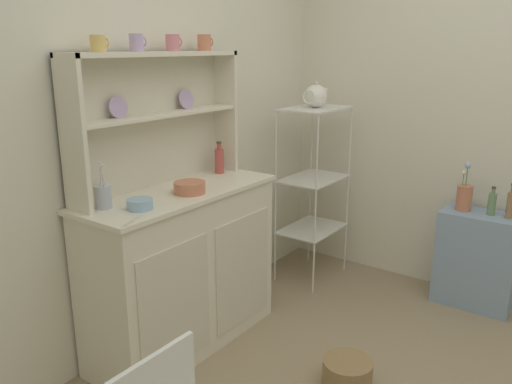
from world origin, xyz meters
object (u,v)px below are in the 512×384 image
at_px(bowl_mixing_large, 140,204).
at_px(utensil_jar, 103,196).
at_px(hutch_shelf_unit, 154,110).
at_px(cup_gold_0, 98,43).
at_px(floor_basket, 347,374).
at_px(oil_bottle, 492,203).
at_px(vinegar_bottle, 511,204).
at_px(bakers_rack, 313,172).
at_px(jam_bottle, 219,160).
at_px(flower_vase, 464,195).
at_px(porcelain_teapot, 316,96).
at_px(side_shelf_blue, 477,259).
at_px(hutch_cabinet, 183,268).

relative_size(bowl_mixing_large, utensil_jar, 0.57).
height_order(hutch_shelf_unit, cup_gold_0, cup_gold_0).
bearing_deg(floor_basket, oil_bottle, -14.14).
height_order(floor_basket, vinegar_bottle, vinegar_bottle).
distance_m(hutch_shelf_unit, oil_bottle, 2.14).
relative_size(bakers_rack, jam_bottle, 6.46).
bearing_deg(floor_basket, vinegar_bottle, -18.47).
height_order(cup_gold_0, flower_vase, cup_gold_0).
height_order(utensil_jar, vinegar_bottle, utensil_jar).
xyz_separation_m(porcelain_teapot, vinegar_bottle, (0.26, -1.25, -0.61)).
bearing_deg(side_shelf_blue, utensil_jar, 145.83).
relative_size(utensil_jar, vinegar_bottle, 1.00).
xyz_separation_m(hutch_shelf_unit, bowl_mixing_large, (-0.34, -0.24, -0.39)).
distance_m(cup_gold_0, porcelain_teapot, 1.62).
relative_size(porcelain_teapot, vinegar_bottle, 1.12).
height_order(bowl_mixing_large, utensil_jar, utensil_jar).
relative_size(hutch_cabinet, jam_bottle, 6.06).
height_order(floor_basket, bowl_mixing_large, bowl_mixing_large).
height_order(bowl_mixing_large, jam_bottle, jam_bottle).
bearing_deg(floor_basket, cup_gold_0, 116.87).
bearing_deg(porcelain_teapot, floor_basket, -141.70).
bearing_deg(porcelain_teapot, side_shelf_blue, -76.81).
distance_m(hutch_cabinet, flower_vase, 1.85).
bearing_deg(cup_gold_0, bowl_mixing_large, -85.93).
relative_size(side_shelf_blue, cup_gold_0, 7.45).
bearing_deg(side_shelf_blue, jam_bottle, 128.58).
xyz_separation_m(hutch_cabinet, cup_gold_0, (-0.36, 0.12, 1.20)).
bearing_deg(bakers_rack, porcelain_teapot, -180.00).
bearing_deg(vinegar_bottle, porcelain_teapot, 101.61).
distance_m(bakers_rack, floor_basket, 1.50).
bearing_deg(bowl_mixing_large, flower_vase, -29.38).
relative_size(side_shelf_blue, vinegar_bottle, 2.85).
bearing_deg(oil_bottle, porcelain_teapot, 102.65).
height_order(cup_gold_0, utensil_jar, cup_gold_0).
bearing_deg(cup_gold_0, bakers_rack, -8.81).
relative_size(floor_basket, oil_bottle, 1.36).
distance_m(side_shelf_blue, vinegar_bottle, 0.43).
height_order(cup_gold_0, oil_bottle, cup_gold_0).
distance_m(bakers_rack, cup_gold_0, 1.81).
height_order(floor_basket, porcelain_teapot, porcelain_teapot).
height_order(bakers_rack, porcelain_teapot, porcelain_teapot).
bearing_deg(flower_vase, floor_basket, 173.08).
distance_m(hutch_cabinet, hutch_shelf_unit, 0.88).
relative_size(hutch_cabinet, bowl_mixing_large, 9.41).
bearing_deg(floor_basket, hutch_shelf_unit, 99.32).
height_order(jam_bottle, vinegar_bottle, jam_bottle).
distance_m(hutch_shelf_unit, jam_bottle, 0.55).
bearing_deg(flower_vase, oil_bottle, -89.94).
xyz_separation_m(side_shelf_blue, bowl_mixing_large, (-1.81, 1.14, 0.62)).
relative_size(bakers_rack, utensil_jar, 5.69).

